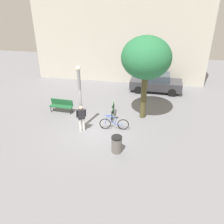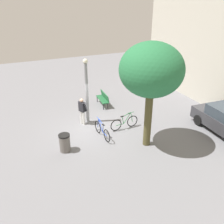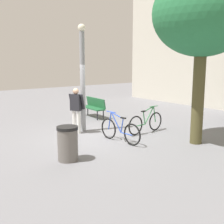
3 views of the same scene
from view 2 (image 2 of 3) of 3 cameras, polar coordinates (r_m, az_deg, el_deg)
ground_plane at (r=14.61m, az=-4.99°, el=-4.01°), size 36.00×36.00×0.00m
lamppost at (r=14.60m, az=-5.86°, el=5.12°), size 0.28×0.28×3.95m
person_by_lamppost at (r=14.83m, az=-6.88°, el=0.57°), size 0.63×0.46×1.67m
park_bench at (r=17.48m, az=-2.01°, el=3.26°), size 1.63×0.57×0.92m
plaza_tree at (r=11.68m, az=9.06°, el=9.38°), size 3.03×3.03×5.33m
bicycle_green at (r=14.50m, az=2.89°, el=-2.47°), size 0.18×1.81×0.97m
bicycle_blue at (r=13.68m, az=-2.30°, el=-4.31°), size 1.81×0.22×0.97m
trash_bin at (r=12.69m, az=-10.83°, el=-6.97°), size 0.57×0.57×0.93m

